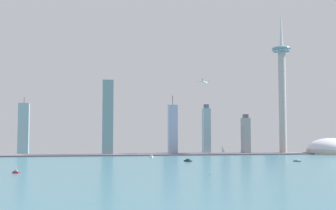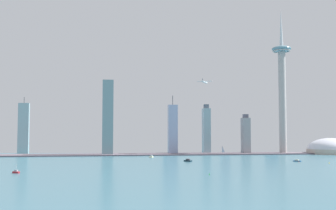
{
  "view_description": "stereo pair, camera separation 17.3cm",
  "coord_description": "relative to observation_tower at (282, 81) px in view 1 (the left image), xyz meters",
  "views": [
    {
      "loc": [
        -139.78,
        -431.78,
        49.83
      ],
      "look_at": [
        -3.38,
        467.81,
        109.12
      ],
      "focal_mm": 44.77,
      "sensor_mm": 36.0,
      "label": 1
    },
    {
      "loc": [
        -139.61,
        -431.81,
        49.83
      ],
      "look_at": [
        -3.38,
        467.81,
        109.12
      ],
      "focal_mm": 44.77,
      "sensor_mm": 36.0,
      "label": 2
    }
  ],
  "objects": [
    {
      "name": "skyscraper_6",
      "position": [
        -591.35,
        64.31,
        -112.32
      ],
      "size": [
        23.58,
        13.4,
        129.68
      ],
      "color": "#8BB1BB",
      "rests_on": "ground"
    },
    {
      "name": "airplane",
      "position": [
        -185.6,
        0.39,
        -6.42
      ],
      "size": [
        32.81,
        31.47,
        8.66
      ],
      "rotation": [
        0.0,
        0.0,
        1.01
      ],
      "color": "silver"
    },
    {
      "name": "boat_3",
      "position": [
        -83.73,
        -243.79,
        -169.07
      ],
      "size": [
        12.59,
        12.53,
        3.47
      ],
      "rotation": [
        0.0,
        0.0,
        2.36
      ],
      "color": "navy",
      "rests_on": "ground"
    },
    {
      "name": "boat_0",
      "position": [
        -515.98,
        -386.7,
        -168.76
      ],
      "size": [
        9.46,
        7.43,
        10.73
      ],
      "rotation": [
        0.0,
        0.0,
        5.75
      ],
      "color": "#AA252D",
      "rests_on": "ground"
    },
    {
      "name": "channel_buoy_2",
      "position": [
        -288.54,
        -443.1,
        -168.98
      ],
      "size": [
        1.02,
        1.02,
        2.67
      ],
      "primitive_type": "cone",
      "color": "green",
      "rests_on": "ground"
    },
    {
      "name": "waterfront_pier",
      "position": [
        -270.18,
        -0.94,
        -168.99
      ],
      "size": [
        775.49,
        72.74,
        2.64
      ],
      "primitive_type": "cube",
      "color": "#625661",
      "rests_on": "ground"
    },
    {
      "name": "channel_buoy_0",
      "position": [
        -53.64,
        -294.25,
        -169.2
      ],
      "size": [
        1.6,
        1.6,
        2.23
      ],
      "primitive_type": "cone",
      "color": "yellow",
      "rests_on": "ground"
    },
    {
      "name": "skyscraper_5",
      "position": [
        -403.24,
        -2.75,
        -88.51
      ],
      "size": [
        23.44,
        20.46,
        163.61
      ],
      "color": "#6E919A",
      "rests_on": "ground"
    },
    {
      "name": "boat_2",
      "position": [
        -268.83,
        -218.17,
        -168.6
      ],
      "size": [
        12.85,
        14.58,
        8.1
      ],
      "rotation": [
        0.0,
        0.0,
        5.36
      ],
      "color": "#0F2632",
      "rests_on": "ground"
    },
    {
      "name": "skyscraper_2",
      "position": [
        0.39,
        70.39,
        -141.68
      ],
      "size": [
        25.85,
        26.07,
        86.39
      ],
      "color": "#6681A0",
      "rests_on": "ground"
    },
    {
      "name": "stadium_dome",
      "position": [
        108.53,
        -16.94,
        -160.15
      ],
      "size": [
        109.22,
        109.22,
        50.15
      ],
      "color": "#BCB0A1",
      "rests_on": "ground"
    },
    {
      "name": "boat_4",
      "position": [
        -317.11,
        -89.86,
        -168.74
      ],
      "size": [
        10.11,
        16.19,
        4.41
      ],
      "rotation": [
        0.0,
        0.0,
        1.24
      ],
      "color": "beige",
      "rests_on": "ground"
    },
    {
      "name": "skyscraper_3",
      "position": [
        -90.01,
        0.25,
        -127.36
      ],
      "size": [
        16.92,
        20.69,
        91.09
      ],
      "color": "#929397",
      "rests_on": "ground"
    },
    {
      "name": "ground_plane",
      "position": [
        -270.18,
        -490.23,
        -170.31
      ],
      "size": [
        6000.0,
        6000.0,
        0.0
      ],
      "primitive_type": "plane",
      "color": "#3D6C7D"
    },
    {
      "name": "observation_tower",
      "position": [
        0.0,
        0.0,
        0.0
      ],
      "size": [
        44.65,
        44.65,
        341.33
      ],
      "color": "#AFA7A4",
      "rests_on": "ground"
    },
    {
      "name": "skyscraper_0",
      "position": [
        -121.84,
        60.01,
        -108.34
      ],
      "size": [
        19.89,
        17.06,
        123.95
      ],
      "color": "#AEAFC0",
      "rests_on": "ground"
    },
    {
      "name": "skyscraper_7",
      "position": [
        -173.17,
        37.81,
        -115.55
      ],
      "size": [
        17.1,
        19.86,
        115.45
      ],
      "color": "#88A9B3",
      "rests_on": "ground"
    },
    {
      "name": "channel_buoy_1",
      "position": [
        -91.56,
        -266.35,
        -169.49
      ],
      "size": [
        1.17,
        1.17,
        1.66
      ],
      "primitive_type": "cone",
      "color": "#E54C19",
      "rests_on": "ground"
    },
    {
      "name": "skyscraper_1",
      "position": [
        -258.52,
        93.55,
        -110.58
      ],
      "size": [
        17.8,
        21.58,
        119.46
      ],
      "color": "#7D9ABC",
      "rests_on": "ground"
    },
    {
      "name": "skyscraper_4",
      "position": [
        -256.77,
        17.37,
        -114.17
      ],
      "size": [
        21.37,
        14.39,
        133.53
      ],
      "color": "#99A8CD",
      "rests_on": "ground"
    }
  ]
}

